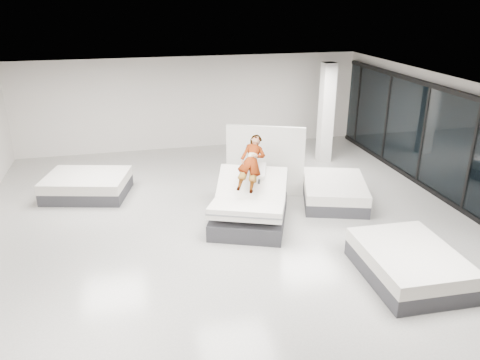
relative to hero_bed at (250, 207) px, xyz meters
The scene contains 10 objects.
room 1.44m from the hero_bed, 126.63° to the right, with size 14.00×14.04×3.20m.
hero_bed is the anchor object (origin of this frame).
person 0.92m from the hero_bed, 68.25° to the left, with size 0.58×0.38×1.58m, color slate.
remote 0.73m from the hero_bed, 30.86° to the right, with size 0.05×0.14×0.03m, color black.
divider_panel 1.95m from the hero_bed, 62.68° to the left, with size 2.12×0.10×1.92m, color silver.
flat_bed_right_far 2.60m from the hero_bed, 15.78° to the left, with size 2.14×2.48×0.58m.
flat_bed_right_near 3.84m from the hero_bed, 50.99° to the right, with size 1.73×2.27×0.61m.
flat_bed_left_far 4.73m from the hero_bed, 145.79° to the left, with size 2.47×2.08×0.59m.
column 5.34m from the hero_bed, 47.59° to the left, with size 0.40×0.40×3.20m, color silver.
storefront_glazing 5.55m from the hero_bed, ahead, with size 0.12×13.40×2.92m.
Camera 1 is at (-2.08, -9.15, 5.17)m, focal length 35.00 mm.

